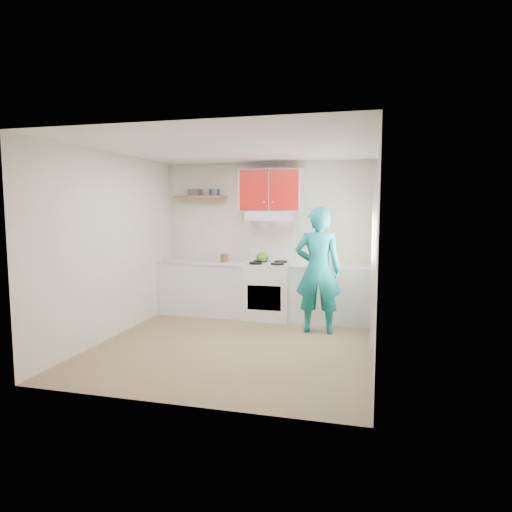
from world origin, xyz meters
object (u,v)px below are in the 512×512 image
(stove, at_px, (269,291))
(tin, at_px, (214,192))
(kettle, at_px, (262,257))
(crock, at_px, (224,258))
(person, at_px, (318,270))

(stove, xyz_separation_m, tin, (-0.99, 0.15, 1.63))
(kettle, bearing_deg, crock, -151.64)
(tin, relative_size, person, 0.10)
(tin, xyz_separation_m, crock, (0.22, -0.15, -1.11))
(crock, bearing_deg, kettle, 11.03)
(stove, height_order, crock, crock)
(crock, height_order, person, person)
(stove, relative_size, tin, 5.09)
(stove, height_order, kettle, kettle)
(stove, distance_m, crock, 0.93)
(stove, bearing_deg, person, -36.61)
(person, bearing_deg, crock, -25.48)
(crock, xyz_separation_m, person, (1.66, -0.66, -0.05))
(tin, relative_size, crock, 1.14)
(crock, bearing_deg, stove, 0.08)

